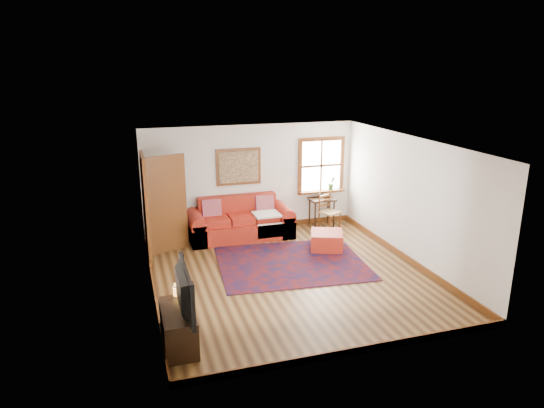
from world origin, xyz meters
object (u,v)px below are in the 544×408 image
object	(u,v)px
ladder_back_chair	(328,210)
media_cabinet	(178,328)
red_ottoman	(327,241)
red_leather_sofa	(240,224)
side_table	(322,203)

from	to	relation	value
ladder_back_chair	media_cabinet	world-z (taller)	ladder_back_chair
ladder_back_chair	red_ottoman	bearing A→B (deg)	-114.68
red_leather_sofa	ladder_back_chair	size ratio (longest dim) A/B	2.59
red_leather_sofa	media_cabinet	world-z (taller)	red_leather_sofa
side_table	media_cabinet	bearing A→B (deg)	-133.04
red_leather_sofa	red_ottoman	world-z (taller)	red_leather_sofa
side_table	media_cabinet	xyz separation A→B (m)	(-3.94, -4.22, -0.31)
side_table	media_cabinet	distance (m)	5.79
red_leather_sofa	side_table	size ratio (longest dim) A/B	3.32
red_leather_sofa	ladder_back_chair	world-z (taller)	red_leather_sofa
red_leather_sofa	side_table	world-z (taller)	red_leather_sofa
red_ottoman	media_cabinet	bearing A→B (deg)	-119.36
side_table	red_ottoman	bearing A→B (deg)	-108.71
red_ottoman	ladder_back_chair	xyz separation A→B (m)	(0.53, 1.15, 0.30)
media_cabinet	ladder_back_chair	bearing A→B (deg)	44.66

